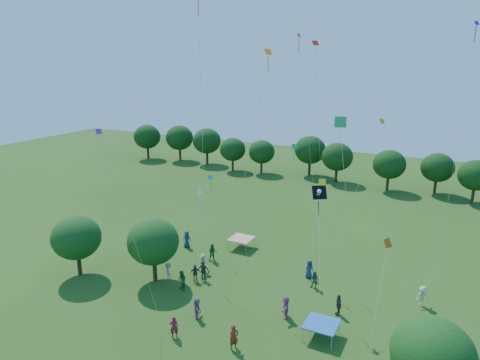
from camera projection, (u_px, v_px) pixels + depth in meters
The scene contains 36 objects.
near_tree_west at pixel (76, 238), 37.47m from camera, with size 4.29×4.29×5.52m.
near_tree_north at pixel (153, 242), 36.43m from camera, with size 4.43×4.43×5.66m.
near_tree_east at pixel (433, 356), 22.17m from camera, with size 4.31×4.31×5.71m.
treeline at pixel (351, 158), 66.18m from camera, with size 88.01×8.77×6.77m.
tent_red_stripe at pixel (241, 239), 43.60m from camera, with size 2.20×2.20×1.10m.
tent_blue at pixel (321, 324), 29.42m from camera, with size 2.20×2.20×1.10m.
crowd_person_0 at pixel (187, 239), 43.83m from camera, with size 0.88×0.47×1.78m, color #1A374E.
crowd_person_1 at pixel (174, 327), 29.51m from camera, with size 0.60×0.39×1.61m, color maroon.
crowd_person_2 at pixel (213, 253), 40.77m from camera, with size 0.87×0.47×1.77m, color #265A30.
crowd_person_3 at pixel (203, 263), 38.71m from camera, with size 1.13×0.51×1.73m, color tan.
crowd_person_4 at pixel (338, 305), 32.10m from camera, with size 0.99×0.45×1.69m, color #3F3832.
crowd_person_6 at pixel (309, 269), 37.62m from camera, with size 0.83×0.45×1.69m, color navy.
crowd_person_7 at pixel (160, 240), 43.55m from camera, with size 0.66×0.42×1.77m, color maroon.
crowd_person_8 at pixel (315, 280), 35.86m from camera, with size 0.77×0.42×1.56m, color #2B6442.
crowd_person_9 at pixel (169, 271), 37.38m from camera, with size 1.02×0.46×1.56m, color tan.
crowd_person_10 at pixel (204, 271), 37.27m from camera, with size 1.04×0.47×1.77m, color #413D34.
crowd_person_11 at pixel (197, 308), 31.73m from camera, with size 1.54×0.55×1.65m, color #975881.
crowd_person_13 at pixel (234, 337), 28.23m from camera, with size 0.68×0.44×1.81m, color maroon.
crowd_person_14 at pixel (182, 281), 35.54m from camera, with size 0.86×0.47×1.75m, color #2A632E.
crowd_person_15 at pixel (423, 296), 33.26m from camera, with size 1.11×0.50×1.70m, color #BCB797.
crowd_person_16 at pixel (195, 273), 37.07m from camera, with size 0.91×0.41×1.55m, color #463C38.
crowd_person_17 at pixel (286, 307), 31.73m from camera, with size 1.68×0.60×1.80m, color #A76188.
pirate_kite at pixel (319, 195), 31.19m from camera, with size 2.65×5.82×8.38m.
red_high_kite at pixel (199, 29), 29.18m from camera, with size 3.05×4.51×24.04m.
small_kite_0 at pixel (318, 111), 34.09m from camera, with size 1.44×2.26×18.72m.
small_kite_1 at pixel (258, 108), 32.21m from camera, with size 2.40×3.74×18.09m.
small_kite_2 at pixel (322, 190), 41.37m from camera, with size 2.09×4.72×6.12m.
small_kite_3 at pixel (300, 168), 37.03m from camera, with size 3.27×1.37×10.36m.
small_kite_4 at pixel (462, 113), 32.32m from camera, with size 0.66×4.01×20.07m.
small_kite_5 at pixel (117, 188), 29.04m from camera, with size 3.95×0.56×12.86m.
small_kite_6 at pixel (198, 207), 36.74m from camera, with size 0.42×2.02×6.56m.
small_kite_7 at pixel (206, 190), 40.99m from camera, with size 2.23×2.77×6.66m.
small_kite_8 at pixel (384, 262), 25.60m from camera, with size 0.51×5.45×6.79m.
small_kite_9 at pixel (365, 168), 33.47m from camera, with size 3.43×2.41×12.95m.
small_kite_10 at pixel (305, 106), 36.49m from camera, with size 3.23×1.04×19.45m.
small_kite_11 at pixel (346, 196), 19.96m from camera, with size 2.08×1.58×14.82m.
Camera 1 is at (12.15, -10.03, 18.49)m, focal length 32.00 mm.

